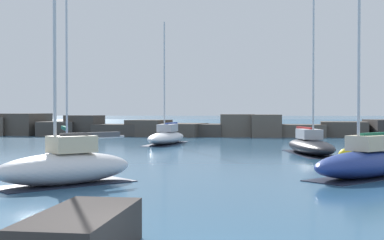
{
  "coord_description": "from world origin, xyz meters",
  "views": [
    {
      "loc": [
        1.41,
        -9.11,
        2.81
      ],
      "look_at": [
        -2.14,
        26.01,
        2.21
      ],
      "focal_mm": 50.0,
      "sensor_mm": 36.0,
      "label": 1
    }
  ],
  "objects_px": {
    "sailboat_moored_2": "(166,137)",
    "mooring_buoy_orange_near": "(346,156)",
    "sailboat_moored_1": "(365,162)",
    "sailboat_moored_0": "(66,166)",
    "sailboat_moored_4": "(66,148)",
    "sailboat_moored_6": "(310,145)"
  },
  "relations": [
    {
      "from": "sailboat_moored_0",
      "to": "sailboat_moored_2",
      "type": "bearing_deg",
      "value": 89.74
    },
    {
      "from": "sailboat_moored_2",
      "to": "sailboat_moored_4",
      "type": "relative_size",
      "value": 0.94
    },
    {
      "from": "sailboat_moored_6",
      "to": "mooring_buoy_orange_near",
      "type": "distance_m",
      "value": 6.08
    },
    {
      "from": "sailboat_moored_4",
      "to": "sailboat_moored_6",
      "type": "relative_size",
      "value": 1.01
    },
    {
      "from": "sailboat_moored_6",
      "to": "mooring_buoy_orange_near",
      "type": "relative_size",
      "value": 10.96
    },
    {
      "from": "sailboat_moored_0",
      "to": "sailboat_moored_2",
      "type": "relative_size",
      "value": 0.9
    },
    {
      "from": "sailboat_moored_4",
      "to": "sailboat_moored_0",
      "type": "bearing_deg",
      "value": -71.01
    },
    {
      "from": "sailboat_moored_0",
      "to": "sailboat_moored_6",
      "type": "relative_size",
      "value": 0.85
    },
    {
      "from": "sailboat_moored_6",
      "to": "sailboat_moored_4",
      "type": "bearing_deg",
      "value": -164.07
    },
    {
      "from": "sailboat_moored_0",
      "to": "sailboat_moored_1",
      "type": "distance_m",
      "value": 12.3
    },
    {
      "from": "sailboat_moored_2",
      "to": "mooring_buoy_orange_near",
      "type": "xyz_separation_m",
      "value": [
        12.07,
        -15.55,
        -0.23
      ]
    },
    {
      "from": "sailboat_moored_1",
      "to": "mooring_buoy_orange_near",
      "type": "xyz_separation_m",
      "value": [
        0.33,
        6.29,
        -0.27
      ]
    },
    {
      "from": "sailboat_moored_1",
      "to": "sailboat_moored_4",
      "type": "relative_size",
      "value": 0.85
    },
    {
      "from": "sailboat_moored_0",
      "to": "sailboat_moored_4",
      "type": "distance_m",
      "value": 11.95
    },
    {
      "from": "sailboat_moored_1",
      "to": "sailboat_moored_2",
      "type": "bearing_deg",
      "value": 118.25
    },
    {
      "from": "sailboat_moored_2",
      "to": "sailboat_moored_1",
      "type": "bearing_deg",
      "value": -61.75
    },
    {
      "from": "sailboat_moored_0",
      "to": "sailboat_moored_1",
      "type": "relative_size",
      "value": 0.99
    },
    {
      "from": "sailboat_moored_2",
      "to": "mooring_buoy_orange_near",
      "type": "bearing_deg",
      "value": -52.19
    },
    {
      "from": "mooring_buoy_orange_near",
      "to": "sailboat_moored_1",
      "type": "bearing_deg",
      "value": -93.03
    },
    {
      "from": "sailboat_moored_0",
      "to": "sailboat_moored_1",
      "type": "xyz_separation_m",
      "value": [
        11.85,
        3.3,
        -0.04
      ]
    },
    {
      "from": "sailboat_moored_2",
      "to": "sailboat_moored_4",
      "type": "height_order",
      "value": "sailboat_moored_4"
    },
    {
      "from": "sailboat_moored_6",
      "to": "sailboat_moored_1",
      "type": "bearing_deg",
      "value": -86.15
    }
  ]
}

